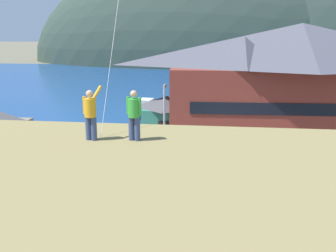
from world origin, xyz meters
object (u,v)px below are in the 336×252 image
object	(u,v)px
person_kite_flyer	(90,113)
wharf_dock	(175,109)
moored_boat_wharfside	(147,109)
parked_car_mid_row_near	(176,208)
moored_boat_outer_mooring	(199,108)
parking_light_pole	(164,121)
storage_shed_waterside	(167,116)
parked_car_back_row_left	(135,171)
parked_car_front_row_end	(85,215)
parked_car_front_row_silver	(326,190)
parked_car_corner_spot	(325,232)
harbor_lodge	(299,80)
parked_car_mid_row_center	(74,167)
person_companion	(134,114)

from	to	relation	value
person_kite_flyer	wharf_dock	bearing A→B (deg)	91.82
moored_boat_wharfside	parked_car_mid_row_near	bearing A→B (deg)	-76.89
moored_boat_outer_mooring	parking_light_pole	size ratio (longest dim) A/B	0.88
storage_shed_waterside	parked_car_back_row_left	bearing A→B (deg)	-92.76
parked_car_mid_row_near	parked_car_front_row_end	bearing A→B (deg)	-163.38
parked_car_front_row_silver	parked_car_corner_spot	distance (m)	5.80
parked_car_corner_spot	parked_car_mid_row_near	bearing A→B (deg)	166.79
parked_car_front_row_end	parked_car_front_row_silver	bearing A→B (deg)	20.22
moored_boat_wharfside	parked_car_mid_row_near	distance (m)	30.50
parked_car_front_row_end	parked_car_corner_spot	size ratio (longest dim) A/B	0.99
parked_car_front_row_end	parking_light_pole	world-z (taller)	parking_light_pole
moored_boat_outer_mooring	person_kite_flyer	xyz separation A→B (m)	(-1.97, -39.24, 7.64)
moored_boat_outer_mooring	parked_car_front_row_silver	distance (m)	28.87
parked_car_back_row_left	moored_boat_outer_mooring	bearing A→B (deg)	82.39
wharf_dock	harbor_lodge	bearing A→B (deg)	-43.20
moored_boat_wharfside	parked_car_corner_spot	xyz separation A→B (m)	(14.72, -31.53, 0.34)
parked_car_front_row_end	parked_car_mid_row_center	world-z (taller)	same
harbor_lodge	parked_car_front_row_end	xyz separation A→B (m)	(-15.11, -20.74, -5.10)
moored_boat_wharfside	parked_car_back_row_left	distance (m)	24.26
wharf_dock	moored_boat_outer_mooring	world-z (taller)	moored_boat_outer_mooring
storage_shed_waterside	person_kite_flyer	xyz separation A→B (m)	(0.79, -26.91, 6.06)
moored_boat_outer_mooring	parked_car_back_row_left	xyz separation A→B (m)	(-3.39, -25.37, 0.34)
parked_car_mid_row_center	parked_car_front_row_end	bearing A→B (deg)	-65.76
harbor_lodge	moored_boat_outer_mooring	bearing A→B (deg)	131.13
wharf_dock	person_companion	world-z (taller)	person_companion
parking_light_pole	harbor_lodge	bearing A→B (deg)	40.42
wharf_dock	moored_boat_wharfside	size ratio (longest dim) A/B	1.92
parked_car_front_row_end	person_kite_flyer	world-z (taller)	person_kite_flyer
parked_car_front_row_end	moored_boat_wharfside	bearing A→B (deg)	93.56
parked_car_front_row_silver	parked_car_corner_spot	xyz separation A→B (m)	(-1.50, -5.61, 0.00)
moored_boat_outer_mooring	person_kite_flyer	world-z (taller)	person_kite_flyer
parked_car_back_row_left	person_companion	distance (m)	15.82
harbor_lodge	person_kite_flyer	xyz separation A→B (m)	(-12.28, -27.44, 2.19)
parked_car_front_row_end	parked_car_mid_row_near	xyz separation A→B (m)	(4.97, 1.48, 0.00)
harbor_lodge	parked_car_front_row_end	distance (m)	26.16
moored_boat_outer_mooring	person_companion	distance (m)	39.85
harbor_lodge	parking_light_pole	world-z (taller)	harbor_lodge
harbor_lodge	parked_car_back_row_left	distance (m)	19.95
parked_car_mid_row_near	parked_car_corner_spot	bearing A→B (deg)	-13.21
moored_boat_outer_mooring	parked_car_front_row_silver	size ratio (longest dim) A/B	1.43
parked_car_front_row_end	parking_light_pole	size ratio (longest dim) A/B	0.63
storage_shed_waterside	parked_car_front_row_silver	distance (m)	19.35
moored_boat_wharfside	parked_car_mid_row_center	distance (m)	23.83
parking_light_pole	person_companion	bearing A→B (deg)	-85.91
parked_car_front_row_end	person_kite_flyer	distance (m)	10.31
storage_shed_waterside	parked_car_mid_row_near	distance (m)	18.99
parked_car_corner_spot	parked_car_mid_row_center	xyz separation A→B (m)	(-16.11, 7.74, 0.00)
moored_boat_wharfside	person_kite_flyer	distance (m)	38.95
wharf_dock	person_kite_flyer	distance (m)	40.98
wharf_dock	moored_boat_outer_mooring	xyz separation A→B (m)	(3.25, -0.93, 0.37)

